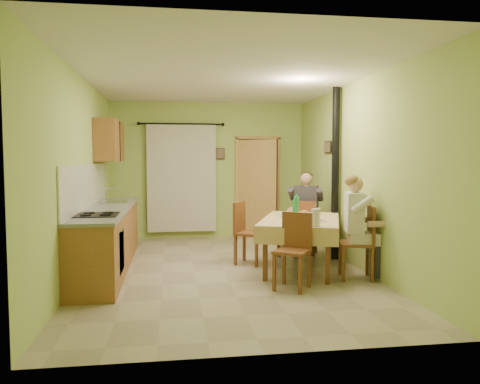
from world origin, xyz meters
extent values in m
cube|color=tan|center=(0.00, 0.00, 0.00)|extent=(4.00, 6.00, 0.01)
cube|color=#B9D66E|center=(0.00, 3.00, 1.40)|extent=(4.00, 0.04, 2.80)
cube|color=#B9D66E|center=(0.00, -3.00, 1.40)|extent=(4.00, 0.04, 2.80)
cube|color=#B9D66E|center=(-2.00, 0.00, 1.40)|extent=(0.04, 6.00, 2.80)
cube|color=#B9D66E|center=(2.00, 0.00, 1.40)|extent=(0.04, 6.00, 2.80)
cube|color=white|center=(0.00, 0.00, 2.80)|extent=(4.00, 6.00, 0.04)
cube|color=#925B2D|center=(-1.70, 0.40, 0.44)|extent=(0.60, 3.60, 0.88)
cube|color=gray|center=(-1.70, 0.40, 0.90)|extent=(0.64, 3.64, 0.04)
cube|color=white|center=(-1.99, 0.40, 1.23)|extent=(0.02, 3.60, 0.66)
cube|color=silver|center=(-1.70, 1.20, 0.92)|extent=(0.42, 0.42, 0.03)
cube|color=black|center=(-1.70, -0.60, 0.93)|extent=(0.52, 0.56, 0.02)
cube|color=black|center=(-1.40, -0.60, 0.45)|extent=(0.01, 0.55, 0.55)
cube|color=#925B2D|center=(-1.82, 1.70, 1.95)|extent=(0.35, 1.40, 0.70)
cylinder|color=black|center=(-0.55, 2.88, 2.35)|extent=(1.70, 0.04, 0.04)
cube|color=silver|center=(-0.55, 2.90, 1.25)|extent=(1.40, 0.06, 2.20)
cube|color=black|center=(1.05, 2.98, 1.03)|extent=(0.84, 0.03, 2.06)
cube|color=tan|center=(0.60, 2.97, 1.03)|extent=(0.06, 0.06, 2.12)
cube|color=tan|center=(1.50, 2.97, 1.03)|extent=(0.06, 0.06, 2.12)
cube|color=tan|center=(1.05, 2.97, 2.09)|extent=(0.96, 0.06, 0.06)
cube|color=tan|center=(1.00, 2.77, 1.02)|extent=(0.74, 0.42, 2.04)
cube|color=#D8B778|center=(1.14, -0.06, 0.74)|extent=(1.64, 2.09, 0.04)
cube|color=#D8B778|center=(0.83, -0.92, 0.63)|extent=(1.03, 0.38, 0.22)
cube|color=#D8B778|center=(1.45, 0.79, 0.63)|extent=(1.03, 0.38, 0.22)
cube|color=#D8B778|center=(0.63, 0.12, 0.63)|extent=(0.64, 1.72, 0.22)
cube|color=#D8B778|center=(1.65, -0.25, 0.63)|extent=(0.64, 1.72, 0.22)
cylinder|color=white|center=(1.37, 0.54, 0.77)|extent=(0.25, 0.25, 0.02)
ellipsoid|color=#CC7233|center=(1.37, 0.54, 0.79)|extent=(0.12, 0.12, 0.05)
cylinder|color=white|center=(0.96, -0.67, 0.77)|extent=(0.25, 0.25, 0.02)
ellipsoid|color=#CC7233|center=(0.96, -0.67, 0.79)|extent=(0.12, 0.12, 0.05)
cylinder|color=white|center=(1.26, -0.45, 0.77)|extent=(0.25, 0.25, 0.02)
ellipsoid|color=#CC7233|center=(1.26, -0.45, 0.79)|extent=(0.12, 0.12, 0.05)
cylinder|color=white|center=(0.97, 0.19, 0.77)|extent=(0.25, 0.25, 0.02)
ellipsoid|color=#CC7233|center=(0.97, 0.19, 0.79)|extent=(0.12, 0.12, 0.05)
cylinder|color=#FBA244|center=(1.15, -0.02, 0.80)|extent=(0.26, 0.26, 0.08)
cylinder|color=white|center=(0.95, -0.58, 0.77)|extent=(0.28, 0.28, 0.02)
cube|color=tan|center=(0.94, -0.53, 0.79)|extent=(0.06, 0.07, 0.03)
cube|color=tan|center=(0.91, -0.57, 0.79)|extent=(0.05, 0.06, 0.03)
cube|color=tan|center=(0.92, -0.56, 0.79)|extent=(0.05, 0.07, 0.03)
cylinder|color=silver|center=(1.20, -0.21, 0.81)|extent=(0.07, 0.07, 0.10)
cylinder|color=silver|center=(1.42, 0.18, 0.81)|extent=(0.07, 0.07, 0.10)
cylinder|color=white|center=(1.10, -0.90, 0.88)|extent=(0.11, 0.11, 0.22)
cylinder|color=silver|center=(1.10, -0.90, 0.91)|extent=(0.02, 0.02, 0.30)
cube|color=brown|center=(1.52, 0.99, 0.48)|extent=(0.50, 0.50, 0.04)
cube|color=brown|center=(1.45, 0.84, 0.72)|extent=(0.36, 0.19, 0.43)
cube|color=brown|center=(0.73, -1.11, 0.48)|extent=(0.55, 0.55, 0.04)
cube|color=brown|center=(0.84, -0.96, 0.73)|extent=(0.35, 0.26, 0.46)
cube|color=brown|center=(1.74, -0.71, 0.48)|extent=(0.53, 0.53, 0.04)
cube|color=brown|center=(1.93, -0.75, 0.75)|extent=(0.14, 0.43, 0.50)
cube|color=brown|center=(0.45, 0.38, 0.48)|extent=(0.56, 0.56, 0.04)
cube|color=brown|center=(0.29, 0.48, 0.73)|extent=(0.25, 0.37, 0.47)
cube|color=#38333D|center=(1.48, 0.90, 0.56)|extent=(0.49, 0.51, 0.16)
cube|color=#38333D|center=(1.54, 1.02, 0.91)|extent=(0.46, 0.37, 0.54)
sphere|color=tan|center=(1.53, 1.01, 1.30)|extent=(0.21, 0.21, 0.21)
ellipsoid|color=black|center=(1.55, 1.05, 1.34)|extent=(0.21, 0.21, 0.16)
cube|color=silver|center=(1.83, -0.73, 0.56)|extent=(0.47, 0.44, 0.16)
cube|color=silver|center=(1.71, -0.70, 0.91)|extent=(0.31, 0.44, 0.54)
sphere|color=tan|center=(1.72, -0.70, 1.30)|extent=(0.21, 0.21, 0.21)
ellipsoid|color=olive|center=(1.68, -0.69, 1.34)|extent=(0.21, 0.21, 0.16)
cylinder|color=black|center=(1.90, 0.60, 1.40)|extent=(0.12, 0.12, 2.80)
cylinder|color=black|center=(1.90, 0.60, 0.15)|extent=(0.24, 0.24, 0.30)
cube|color=black|center=(0.25, 2.97, 1.75)|extent=(0.19, 0.03, 0.23)
cube|color=brown|center=(1.97, 1.20, 1.85)|extent=(0.03, 0.31, 0.21)
camera|label=1|loc=(-0.75, -6.74, 1.63)|focal=35.00mm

